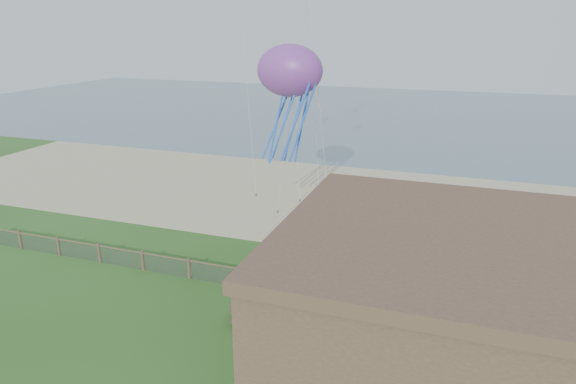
% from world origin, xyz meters
% --- Properties ---
extents(ground, '(160.00, 160.00, 0.00)m').
position_xyz_m(ground, '(0.00, 0.00, 0.00)').
color(ground, '#2E511B').
rests_on(ground, ground).
extents(sand_beach, '(72.00, 20.00, 0.02)m').
position_xyz_m(sand_beach, '(0.00, 22.00, 0.00)').
color(sand_beach, '#C7B490').
rests_on(sand_beach, ground).
extents(ocean, '(160.00, 68.00, 0.02)m').
position_xyz_m(ocean, '(0.00, 66.00, 0.00)').
color(ocean, slate).
rests_on(ocean, ground).
extents(chainlink_fence, '(36.20, 0.20, 1.25)m').
position_xyz_m(chainlink_fence, '(0.00, 6.00, 0.55)').
color(chainlink_fence, brown).
rests_on(chainlink_fence, ground).
extents(motel, '(15.00, 10.00, 7.00)m').
position_xyz_m(motel, '(13.00, -1.00, 3.50)').
color(motel, brown).
rests_on(motel, ground).
extents(motel_deck, '(15.00, 2.00, 0.50)m').
position_xyz_m(motel_deck, '(13.00, 5.00, 0.25)').
color(motel_deck, brown).
rests_on(motel_deck, ground).
extents(picnic_table, '(2.46, 2.21, 0.85)m').
position_xyz_m(picnic_table, '(1.92, 3.25, 0.43)').
color(picnic_table, brown).
rests_on(picnic_table, ground).
extents(octopus_kite, '(4.29, 3.37, 7.97)m').
position_xyz_m(octopus_kite, '(-0.05, 14.42, 8.68)').
color(octopus_kite, '#F12649').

